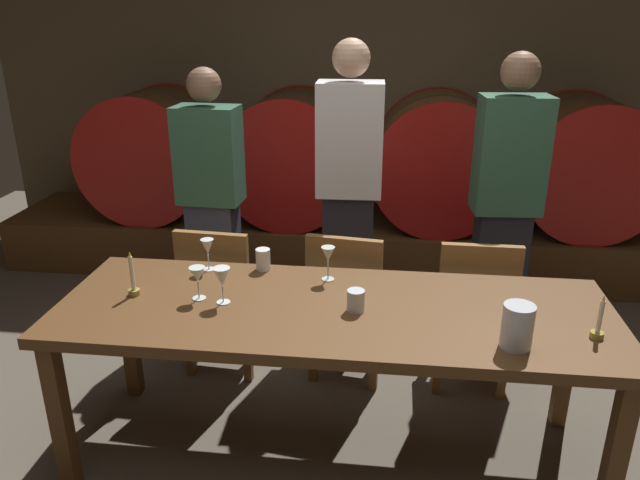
{
  "coord_description": "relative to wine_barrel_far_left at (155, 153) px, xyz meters",
  "views": [
    {
      "loc": [
        0.21,
        -2.16,
        1.97
      ],
      "look_at": [
        -0.09,
        0.44,
        0.96
      ],
      "focal_mm": 33.94,
      "sensor_mm": 36.0,
      "label": 1
    }
  ],
  "objects": [
    {
      "name": "ground_plane",
      "position": [
        1.64,
        -2.38,
        -0.88
      ],
      "size": [
        8.06,
        8.06,
        0.0
      ],
      "primitive_type": "plane",
      "color": "brown"
    },
    {
      "name": "back_wall",
      "position": [
        1.64,
        0.55,
        0.47
      ],
      "size": [
        6.2,
        0.24,
        2.7
      ],
      "primitive_type": "cube",
      "color": "brown",
      "rests_on": "ground"
    },
    {
      "name": "barrel_shelf",
      "position": [
        1.64,
        0.0,
        -0.69
      ],
      "size": [
        5.58,
        0.9,
        0.4
      ],
      "primitive_type": "cube",
      "color": "brown",
      "rests_on": "ground"
    },
    {
      "name": "wine_barrel_far_left",
      "position": [
        0.0,
        0.0,
        0.0
      ],
      "size": [
        0.99,
        0.81,
        0.99
      ],
      "color": "#513319",
      "rests_on": "barrel_shelf"
    },
    {
      "name": "wine_barrel_center_left",
      "position": [
        1.11,
        0.0,
        0.0
      ],
      "size": [
        0.99,
        0.81,
        0.99
      ],
      "color": "#513319",
      "rests_on": "barrel_shelf"
    },
    {
      "name": "wine_barrel_center_right",
      "position": [
        2.22,
        0.0,
        0.0
      ],
      "size": [
        0.99,
        0.81,
        0.99
      ],
      "color": "brown",
      "rests_on": "barrel_shelf"
    },
    {
      "name": "wine_barrel_far_right",
      "position": [
        3.26,
        0.0,
        0.0
      ],
      "size": [
        0.99,
        0.81,
        0.99
      ],
      "color": "#513319",
      "rests_on": "barrel_shelf"
    },
    {
      "name": "dining_table",
      "position": [
        1.64,
        -2.24,
        -0.18
      ],
      "size": [
        2.38,
        0.82,
        0.77
      ],
      "color": "brown",
      "rests_on": "ground"
    },
    {
      "name": "chair_left",
      "position": [
        0.95,
        -1.6,
        -0.4
      ],
      "size": [
        0.43,
        0.43,
        0.88
      ],
      "rotation": [
        0.0,
        0.0,
        3.07
      ],
      "color": "brown",
      "rests_on": "ground"
    },
    {
      "name": "chair_center",
      "position": [
        1.66,
        -1.59,
        -0.4
      ],
      "size": [
        0.45,
        0.45,
        0.88
      ],
      "rotation": [
        0.0,
        0.0,
        3.01
      ],
      "color": "brown",
      "rests_on": "ground"
    },
    {
      "name": "chair_right",
      "position": [
        2.33,
        -1.6,
        -0.4
      ],
      "size": [
        0.4,
        0.4,
        0.88
      ],
      "rotation": [
        0.0,
        0.0,
        3.13
      ],
      "color": "brown",
      "rests_on": "ground"
    },
    {
      "name": "guest_left",
      "position": [
        0.77,
        -1.05,
        -0.04
      ],
      "size": [
        0.39,
        0.26,
        1.65
      ],
      "rotation": [
        0.0,
        0.0,
        3.09
      ],
      "color": "#33384C",
      "rests_on": "ground"
    },
    {
      "name": "guest_center",
      "position": [
        1.62,
        -1.09,
        0.05
      ],
      "size": [
        0.39,
        0.25,
        1.81
      ],
      "rotation": [
        0.0,
        0.0,
        3.17
      ],
      "color": "black",
      "rests_on": "ground"
    },
    {
      "name": "guest_right",
      "position": [
        2.53,
        -1.08,
        0.02
      ],
      "size": [
        0.4,
        0.27,
        1.75
      ],
      "rotation": [
        0.0,
        0.0,
        3.22
      ],
      "color": "black",
      "rests_on": "ground"
    },
    {
      "name": "candle_left",
      "position": [
        0.75,
        -2.23,
        -0.05
      ],
      "size": [
        0.05,
        0.05,
        0.21
      ],
      "color": "olive",
      "rests_on": "dining_table"
    },
    {
      "name": "candle_right",
      "position": [
        2.68,
        -2.38,
        -0.06
      ],
      "size": [
        0.05,
        0.05,
        0.18
      ],
      "color": "olive",
      "rests_on": "dining_table"
    },
    {
      "name": "pitcher",
      "position": [
        2.36,
        -2.48,
        -0.02
      ],
      "size": [
        0.12,
        0.12,
        0.17
      ],
      "color": "silver",
      "rests_on": "dining_table"
    },
    {
      "name": "wine_glass_far_left",
      "position": [
        1.0,
        -1.92,
        0.0
      ],
      "size": [
        0.06,
        0.06,
        0.16
      ],
      "color": "white",
      "rests_on": "dining_table"
    },
    {
      "name": "wine_glass_center_left",
      "position": [
        1.05,
        -2.23,
        0.0
      ],
      "size": [
        0.07,
        0.07,
        0.15
      ],
      "color": "silver",
      "rests_on": "dining_table"
    },
    {
      "name": "wine_glass_center_right",
      "position": [
        1.17,
        -2.26,
        0.01
      ],
      "size": [
        0.07,
        0.07,
        0.16
      ],
      "color": "white",
      "rests_on": "dining_table"
    },
    {
      "name": "wine_glass_far_right",
      "position": [
        1.59,
        -1.97,
        0.01
      ],
      "size": [
        0.06,
        0.06,
        0.16
      ],
      "color": "silver",
      "rests_on": "dining_table"
    },
    {
      "name": "cup_left",
      "position": [
        1.27,
        -1.89,
        -0.06
      ],
      "size": [
        0.07,
        0.07,
        0.11
      ],
      "primitive_type": "cylinder",
      "color": "white",
      "rests_on": "dining_table"
    },
    {
      "name": "cup_right",
      "position": [
        1.74,
        -2.26,
        -0.06
      ],
      "size": [
        0.08,
        0.08,
        0.09
      ],
      "primitive_type": "cylinder",
      "color": "silver",
      "rests_on": "dining_table"
    }
  ]
}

